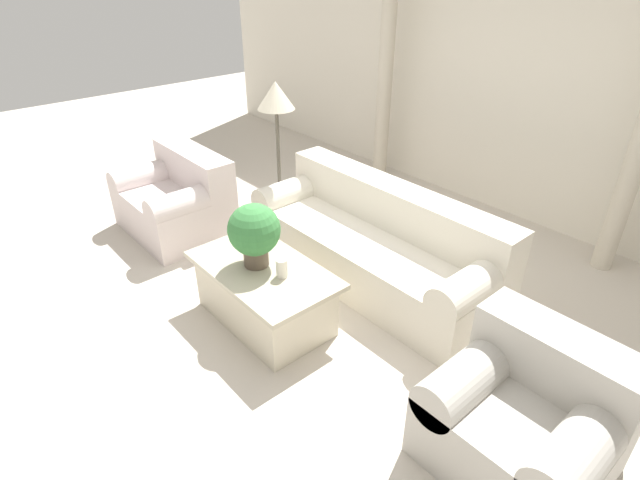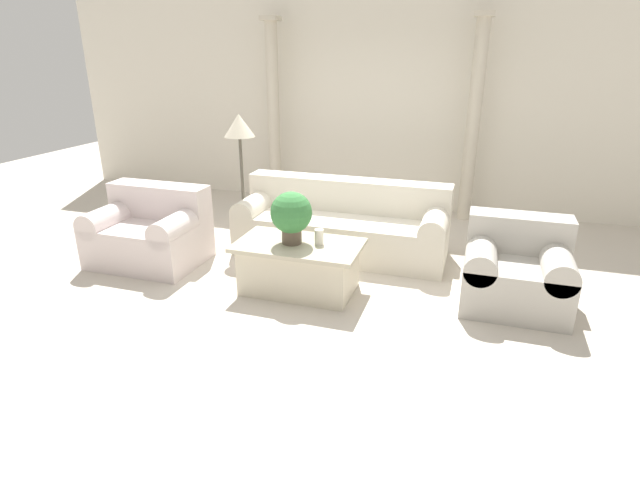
{
  "view_description": "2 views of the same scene",
  "coord_description": "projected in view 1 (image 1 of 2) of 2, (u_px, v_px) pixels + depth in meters",
  "views": [
    {
      "loc": [
        2.58,
        -2.12,
        2.55
      ],
      "look_at": [
        0.09,
        0.05,
        0.62
      ],
      "focal_mm": 28.0,
      "sensor_mm": 36.0,
      "label": 1
    },
    {
      "loc": [
        1.48,
        -4.51,
        2.19
      ],
      "look_at": [
        0.09,
        -0.2,
        0.47
      ],
      "focal_mm": 28.0,
      "sensor_mm": 36.0,
      "label": 2
    }
  ],
  "objects": [
    {
      "name": "potted_plant",
      "position": [
        254.0,
        232.0,
        3.63
      ],
      "size": [
        0.39,
        0.39,
        0.5
      ],
      "color": "brown",
      "rests_on": "coffee_table"
    },
    {
      "name": "ground_plane",
      "position": [
        309.0,
        302.0,
        4.17
      ],
      "size": [
        16.0,
        16.0,
        0.0
      ],
      "primitive_type": "plane",
      "color": "beige"
    },
    {
      "name": "wall_back",
      "position": [
        522.0,
        61.0,
        4.93
      ],
      "size": [
        10.0,
        0.06,
        3.2
      ],
      "color": "silver",
      "rests_on": "ground_plane"
    },
    {
      "name": "pillar_candle",
      "position": [
        282.0,
        268.0,
        3.6
      ],
      "size": [
        0.08,
        0.08,
        0.15
      ],
      "color": "silver",
      "rests_on": "coffee_table"
    },
    {
      "name": "sofa_long",
      "position": [
        374.0,
        243.0,
        4.35
      ],
      "size": [
        2.36,
        0.85,
        0.82
      ],
      "color": "beige",
      "rests_on": "ground_plane"
    },
    {
      "name": "column_left",
      "position": [
        386.0,
        69.0,
        5.81
      ],
      "size": [
        0.24,
        0.24,
        2.64
      ],
      "color": "beige",
      "rests_on": "ground_plane"
    },
    {
      "name": "loveseat",
      "position": [
        177.0,
        199.0,
        5.09
      ],
      "size": [
        1.15,
        0.85,
        0.82
      ],
      "color": "silver",
      "rests_on": "ground_plane"
    },
    {
      "name": "coffee_table",
      "position": [
        264.0,
        293.0,
        3.86
      ],
      "size": [
        1.19,
        0.69,
        0.49
      ],
      "color": "beige",
      "rests_on": "ground_plane"
    },
    {
      "name": "armchair",
      "position": [
        526.0,
        415.0,
        2.73
      ],
      "size": [
        0.91,
        0.85,
        0.78
      ],
      "color": "#B7B2A8",
      "rests_on": "ground_plane"
    },
    {
      "name": "floor_lamp",
      "position": [
        276.0,
        107.0,
        4.52
      ],
      "size": [
        0.34,
        0.34,
        1.54
      ],
      "color": "#4C473D",
      "rests_on": "ground_plane"
    }
  ]
}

